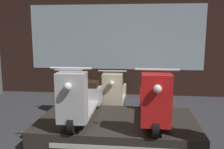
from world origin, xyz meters
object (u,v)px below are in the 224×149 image
at_px(scooter_backrow_0, 76,91).
at_px(scooter_display_right, 154,101).
at_px(scooter_display_left, 81,99).
at_px(scooter_backrow_1, 115,92).

bearing_deg(scooter_backrow_0, scooter_display_right, -44.58).
relative_size(scooter_display_left, scooter_backrow_1, 1.00).
height_order(scooter_display_right, scooter_backrow_1, scooter_display_right).
height_order(scooter_backrow_0, scooter_backrow_1, same).
bearing_deg(scooter_display_right, scooter_display_left, 180.00).
bearing_deg(scooter_display_left, scooter_backrow_0, 107.60).
bearing_deg(scooter_backrow_0, scooter_display_left, -72.40).
distance_m(scooter_display_right, scooter_backrow_1, 1.85).
xyz_separation_m(scooter_display_right, scooter_backrow_0, (-1.68, 1.65, -0.30)).
height_order(scooter_display_left, scooter_backrow_0, scooter_display_left).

